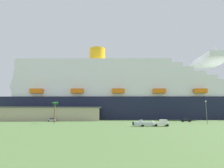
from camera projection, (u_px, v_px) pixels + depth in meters
ground_plane at (124, 121)px, 114.08m from camera, size 600.00×600.00×0.00m
cruise_ship at (133, 96)px, 143.09m from camera, size 224.31×40.47×59.03m
terminal_building at (53, 114)px, 115.28m from camera, size 56.76×27.11×7.65m
pickup_truck at (161, 123)px, 64.73m from camera, size 5.72×2.57×2.20m
small_boat_on_trailer at (145, 123)px, 64.22m from camera, size 8.68×2.30×2.15m
palm_tree at (55, 106)px, 85.13m from camera, size 2.88×3.01×9.15m
street_lamp at (206, 109)px, 78.97m from camera, size 0.56×0.56×9.24m
parked_car_black_coupe at (186, 120)px, 97.17m from camera, size 4.96×2.48×1.58m
parked_car_silver_sedan at (52, 120)px, 102.27m from camera, size 4.42×2.41×1.58m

